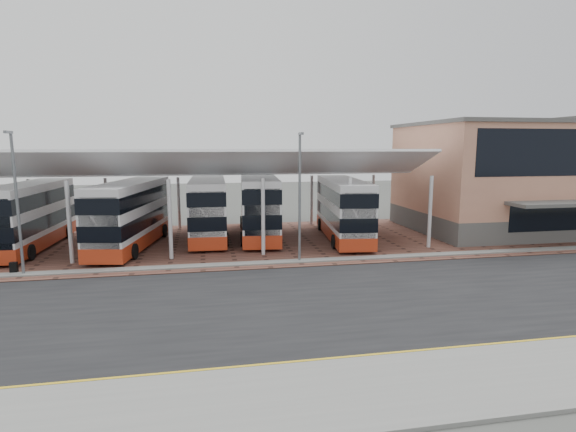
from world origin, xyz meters
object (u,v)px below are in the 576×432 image
bus_4 (258,206)px  bus_5 (343,209)px  terminal (517,176)px  bus_1 (30,216)px  bus_3 (208,208)px  bus_2 (131,215)px

bus_4 → bus_5: 6.74m
terminal → bus_1: (-38.92, -0.53, -2.30)m
terminal → bus_3: size_ratio=1.60×
terminal → bus_1: bearing=-179.2°
bus_1 → bus_3: bearing=10.2°
bus_3 → bus_5: bearing=-11.6°
bus_5 → bus_3: bearing=173.7°
terminal → bus_4: 22.66m
bus_4 → bus_1: bearing=-170.4°
terminal → bus_2: (-31.97, -1.42, -2.26)m
terminal → bus_4: terminal is taller
bus_2 → bus_4: size_ratio=0.98×
bus_3 → bus_4: 3.99m
terminal → bus_5: bearing=-175.5°
bus_4 → bus_5: bus_4 is taller
bus_4 → bus_3: bearing=-178.6°
bus_1 → bus_4: 16.45m
bus_1 → bus_2: bus_2 is taller
bus_4 → bus_5: bearing=-14.4°
bus_3 → bus_2: bearing=-153.4°
bus_2 → bus_4: bearing=24.1°
bus_4 → bus_2: bearing=-161.6°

